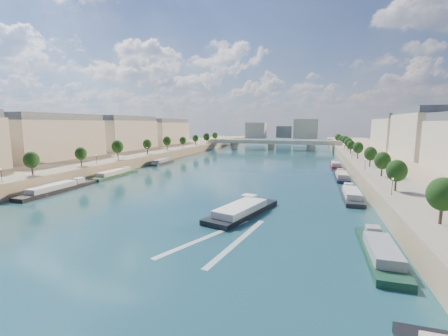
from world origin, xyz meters
The scene contains 17 objects.
ground centered at (0.00, 100.00, 0.00)m, with size 700.00×700.00×0.00m, color #0D383C.
quay_left centered at (-72.00, 100.00, 2.50)m, with size 44.00×520.00×5.00m, color #9E8460.
quay_right centered at (72.00, 100.00, 2.50)m, with size 44.00×520.00×5.00m, color #9E8460.
pave_left centered at (-57.00, 100.00, 5.05)m, with size 14.00×520.00×0.10m, color gray.
pave_right centered at (57.00, 100.00, 5.05)m, with size 14.00×520.00×0.10m, color gray.
trees_left centered at (-55.00, 102.00, 10.48)m, with size 4.80×268.80×8.26m.
trees_right centered at (55.00, 110.00, 10.48)m, with size 4.80×268.80×8.26m.
lamps_left centered at (-52.50, 90.00, 7.78)m, with size 0.36×200.36×4.28m.
lamps_right centered at (52.50, 105.00, 7.78)m, with size 0.36×200.36×4.28m.
buildings_left centered at (-85.00, 112.00, 16.45)m, with size 16.00×226.00×23.20m.
buildings_right centered at (85.00, 112.00, 16.45)m, with size 16.00×226.00×23.20m.
skyline centered at (3.19, 319.52, 14.66)m, with size 79.00×42.00×22.00m.
bridge centered at (0.00, 221.27, 5.08)m, with size 112.00×12.00×8.15m.
tour_barge centered at (17.99, 36.11, 0.91)m, with size 14.34×26.28×3.61m.
wake centered at (17.99, 19.44, 0.02)m, with size 15.13×25.81×0.04m.
moored_barges_left centered at (-45.50, 57.66, 0.84)m, with size 5.00×122.76×3.60m.
moored_barges_right centered at (45.50, 53.36, 0.84)m, with size 5.00×162.85×3.60m.
Camera 1 is at (34.06, -33.44, 22.15)m, focal length 24.00 mm.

